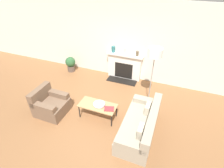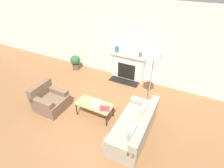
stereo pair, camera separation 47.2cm
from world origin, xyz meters
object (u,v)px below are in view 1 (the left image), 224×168
Objects in this scene: couch at (141,125)px; mantel_vase_left at (113,49)px; fireplace at (124,67)px; floor_lamp at (154,58)px; mantel_vase_center_right at (137,54)px; mantel_vase_center_left at (125,51)px; potted_plant at (71,63)px; book at (109,109)px; bowl at (99,104)px; coffee_table at (98,106)px; armchair_near at (50,104)px.

couch is 3.16m from mantel_vase_left.
fireplace is 0.79m from mantel_vase_left.
mantel_vase_center_right is at bearing 122.54° from floor_lamp.
mantel_vase_center_left reaches higher than mantel_vase_left.
potted_plant is at bearing -172.12° from mantel_vase_center_left.
mantel_vase_center_right is (0.92, 0.00, -0.03)m from mantel_vase_left.
book is at bearing -82.16° from fireplace.
mantel_vase_center_left is at bearing 90.01° from bowl.
book is 1.88m from floor_lamp.
mantel_vase_left is at bearing -145.53° from couch.
fireplace reaches higher than coffee_table.
mantel_vase_left reaches higher than couch.
potted_plant is (-1.78, -0.31, -0.78)m from mantel_vase_left.
couch is 2.12× the size of armchair_near.
coffee_table is at bearing -160.65° from bowl.
couch is at bearing -63.38° from mantel_vase_center_left.
armchair_near is 0.46× the size of floor_lamp.
mantel_vase_left is 1.97m from potted_plant.
coffee_table is 0.37m from book.
bowl is at bearing -42.27° from potted_plant.
fireplace reaches higher than bowl.
bowl is 2.01m from floor_lamp.
mantel_vase_left is 0.47m from mantel_vase_center_left.
floor_lamp is at bearing -177.56° from couch.
floor_lamp is at bearing -44.30° from mantel_vase_center_left.
mantel_vase_center_left is at bearing 77.61° from fireplace.
mantel_vase_left is at bearing 144.89° from floor_lamp.
mantel_vase_left is (-0.46, 0.02, 0.64)m from fireplace.
floor_lamp is (0.88, 1.23, 1.12)m from book.
fireplace reaches higher than book.
armchair_near reaches higher than potted_plant.
armchair_near is 1.52m from bowl.
bowl is 0.33m from book.
coffee_table is (-1.30, 0.15, 0.12)m from couch.
mantel_vase_left is (-0.47, 2.35, 0.65)m from bowl.
couch is at bearing -72.23° from mantel_vase_center_right.
book is (1.79, 0.28, 0.17)m from armchair_near.
book is (0.37, -0.04, 0.05)m from coffee_table.
couch is at bearing -6.46° from coffee_table.
armchair_near is (-2.72, -0.17, 0.00)m from couch.
floor_lamp is 11.11× the size of mantel_vase_center_right.
bowl is at bearing -89.99° from mantel_vase_center_left.
bowl is 3.04m from potted_plant.
book is 0.50× the size of potted_plant.
mantel_vase_left is (-1.67, 1.17, -0.45)m from floor_lamp.
potted_plant is at bearing -173.43° from mantel_vase_center_right.
mantel_vase_center_right reaches higher than bowl.
fireplace is at bearing -28.70° from armchair_near.
armchair_near is (-1.46, -2.67, -0.21)m from fireplace.
mantel_vase_center_right reaches higher than fireplace.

